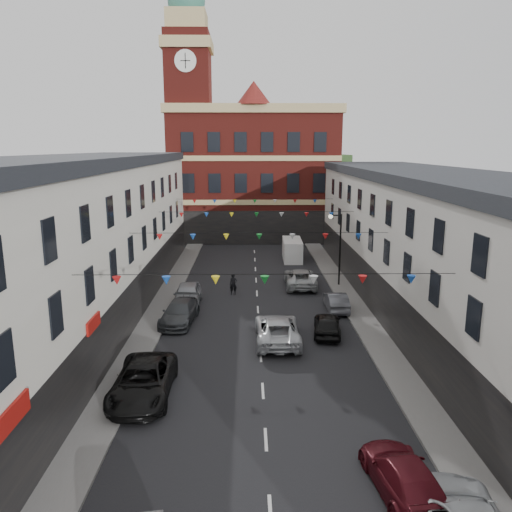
{
  "coord_description": "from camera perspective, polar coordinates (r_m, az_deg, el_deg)",
  "views": [
    {
      "loc": [
        -0.66,
        -25.6,
        11.25
      ],
      "look_at": [
        -0.13,
        8.56,
        3.77
      ],
      "focal_mm": 35.0,
      "sensor_mm": 36.0,
      "label": 1
    }
  ],
  "objects": [
    {
      "name": "ground",
      "position": [
        27.97,
        0.54,
        -11.37
      ],
      "size": [
        160.0,
        160.0,
        0.0
      ],
      "primitive_type": "plane",
      "color": "black",
      "rests_on": "ground"
    },
    {
      "name": "pavement_left",
      "position": [
        30.42,
        -12.85,
        -9.53
      ],
      "size": [
        1.8,
        64.0,
        0.15
      ],
      "primitive_type": "cube",
      "color": "#605E5B",
      "rests_on": "ground"
    },
    {
      "name": "pavement_right",
      "position": [
        30.72,
        13.6,
        -9.35
      ],
      "size": [
        1.8,
        64.0,
        0.15
      ],
      "primitive_type": "cube",
      "color": "#605E5B",
      "rests_on": "ground"
    },
    {
      "name": "terrace_left",
      "position": [
        29.43,
        -23.08,
        -0.22
      ],
      "size": [
        8.4,
        56.0,
        10.7
      ],
      "color": "silver",
      "rests_on": "ground"
    },
    {
      "name": "terrace_right",
      "position": [
        30.05,
        23.59,
        -0.99
      ],
      "size": [
        8.4,
        56.0,
        9.7
      ],
      "color": "beige",
      "rests_on": "ground"
    },
    {
      "name": "civic_building",
      "position": [
        63.62,
        -0.31,
        9.55
      ],
      "size": [
        20.6,
        13.3,
        18.5
      ],
      "color": "maroon",
      "rests_on": "ground"
    },
    {
      "name": "clock_tower",
      "position": [
        61.09,
        -7.61,
        15.7
      ],
      "size": [
        5.6,
        5.6,
        30.0
      ],
      "color": "maroon",
      "rests_on": "ground"
    },
    {
      "name": "distant_hill",
      "position": [
        87.88,
        -3.11,
        8.26
      ],
      "size": [
        40.0,
        14.0,
        10.0
      ],
      "primitive_type": "cube",
      "color": "#294B23",
      "rests_on": "ground"
    },
    {
      "name": "street_lamp",
      "position": [
        40.91,
        9.27,
        1.85
      ],
      "size": [
        1.1,
        0.36,
        6.0
      ],
      "color": "black",
      "rests_on": "ground"
    },
    {
      "name": "car_left_c",
      "position": [
        24.07,
        -12.77,
        -13.77
      ],
      "size": [
        2.65,
        5.64,
        1.56
      ],
      "primitive_type": "imported",
      "rotation": [
        0.0,
        0.0,
        0.01
      ],
      "color": "black",
      "rests_on": "ground"
    },
    {
      "name": "car_left_d",
      "position": [
        33.07,
        -8.73,
        -6.39
      ],
      "size": [
        2.45,
        5.03,
        1.41
      ],
      "primitive_type": "imported",
      "rotation": [
        0.0,
        0.0,
        -0.1
      ],
      "color": "#3E4145",
      "rests_on": "ground"
    },
    {
      "name": "car_left_e",
      "position": [
        36.48,
        -7.82,
        -4.41
      ],
      "size": [
        2.01,
        4.77,
        1.61
      ],
      "primitive_type": "imported",
      "rotation": [
        0.0,
        0.0,
        0.02
      ],
      "color": "#9A9BA2",
      "rests_on": "ground"
    },
    {
      "name": "car_right_c",
      "position": [
        18.56,
        16.52,
        -22.98
      ],
      "size": [
        2.39,
        4.78,
        1.33
      ],
      "primitive_type": "imported",
      "rotation": [
        0.0,
        0.0,
        3.26
      ],
      "color": "#4F0F17",
      "rests_on": "ground"
    },
    {
      "name": "car_right_d",
      "position": [
        31.03,
        8.14,
        -7.7
      ],
      "size": [
        2.14,
        4.18,
        1.36
      ],
      "primitive_type": "imported",
      "rotation": [
        0.0,
        0.0,
        3.01
      ],
      "color": "black",
      "rests_on": "ground"
    },
    {
      "name": "car_right_e",
      "position": [
        35.65,
        9.13,
        -5.13
      ],
      "size": [
        1.38,
        3.9,
        1.28
      ],
      "primitive_type": "imported",
      "rotation": [
        0.0,
        0.0,
        3.14
      ],
      "color": "#52535A",
      "rests_on": "ground"
    },
    {
      "name": "car_right_f",
      "position": [
        41.15,
        5.08,
        -2.5
      ],
      "size": [
        2.55,
        5.35,
        1.47
      ],
      "primitive_type": "imported",
      "rotation": [
        0.0,
        0.0,
        3.12
      ],
      "color": "#A9ACAE",
      "rests_on": "ground"
    },
    {
      "name": "moving_car",
      "position": [
        29.66,
        2.46,
        -8.37
      ],
      "size": [
        2.55,
        5.49,
        1.52
      ],
      "primitive_type": "imported",
      "rotation": [
        0.0,
        0.0,
        3.15
      ],
      "color": "silver",
      "rests_on": "ground"
    },
    {
      "name": "white_van",
      "position": [
        50.71,
        4.17,
        0.71
      ],
      "size": [
        1.93,
        4.78,
        2.1
      ],
      "primitive_type": "cube",
      "rotation": [
        0.0,
        0.0,
        -0.02
      ],
      "color": "white",
      "rests_on": "ground"
    },
    {
      "name": "pedestrian",
      "position": [
        38.77,
        -2.6,
        -3.25
      ],
      "size": [
        0.65,
        0.46,
        1.66
      ],
      "primitive_type": "imported",
      "rotation": [
        0.0,
        0.0,
        0.11
      ],
      "color": "black",
      "rests_on": "ground"
    }
  ]
}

